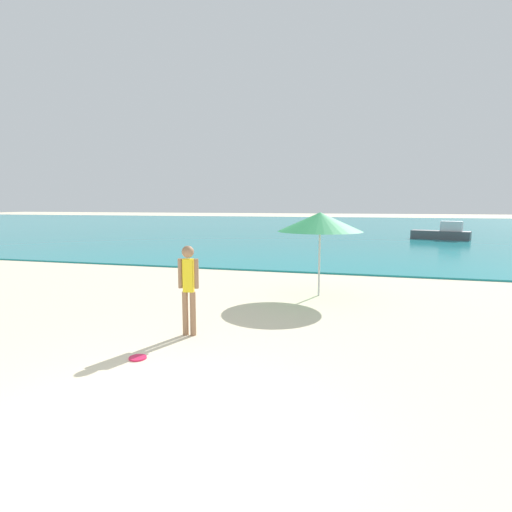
{
  "coord_description": "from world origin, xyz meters",
  "views": [
    {
      "loc": [
        2.06,
        -3.33,
        2.33
      ],
      "look_at": [
        -0.26,
        5.46,
        1.16
      ],
      "focal_mm": 28.18,
      "sensor_mm": 36.0,
      "label": 1
    }
  ],
  "objects_px": {
    "person_standing": "(189,285)",
    "beach_umbrella": "(320,222)",
    "boat_near": "(443,233)",
    "frisbee": "(138,358)"
  },
  "relations": [
    {
      "from": "frisbee",
      "to": "boat_near",
      "type": "bearing_deg",
      "value": 70.15
    },
    {
      "from": "boat_near",
      "to": "person_standing",
      "type": "bearing_deg",
      "value": 87.69
    },
    {
      "from": "boat_near",
      "to": "beach_umbrella",
      "type": "relative_size",
      "value": 1.72
    },
    {
      "from": "person_standing",
      "to": "beach_umbrella",
      "type": "xyz_separation_m",
      "value": [
        1.91,
        3.76,
        0.97
      ]
    },
    {
      "from": "person_standing",
      "to": "boat_near",
      "type": "height_order",
      "value": "person_standing"
    },
    {
      "from": "boat_near",
      "to": "frisbee",
      "type": "bearing_deg",
      "value": 88.02
    },
    {
      "from": "frisbee",
      "to": "boat_near",
      "type": "height_order",
      "value": "boat_near"
    },
    {
      "from": "boat_near",
      "to": "beach_umbrella",
      "type": "height_order",
      "value": "beach_umbrella"
    },
    {
      "from": "frisbee",
      "to": "beach_umbrella",
      "type": "distance_m",
      "value": 5.77
    },
    {
      "from": "frisbee",
      "to": "beach_umbrella",
      "type": "xyz_separation_m",
      "value": [
        2.21,
        4.99,
        1.88
      ]
    }
  ]
}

